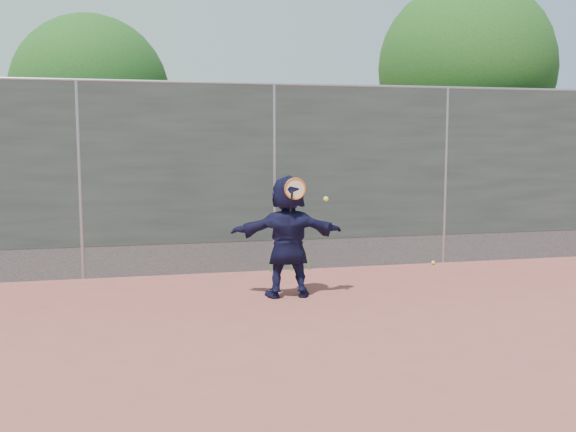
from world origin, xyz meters
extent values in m
plane|color=#9E4C42|center=(0.00, 0.00, 0.00)|extent=(80.00, 80.00, 0.00)
imported|color=black|center=(-0.19, 1.70, 0.82)|extent=(1.56, 0.61, 1.65)
sphere|color=#C5EF35|center=(2.74, 3.35, 0.03)|extent=(0.07, 0.07, 0.07)
cube|color=#38423D|center=(0.00, 3.50, 1.75)|extent=(20.00, 0.04, 2.50)
cube|color=slate|center=(0.00, 3.50, 0.25)|extent=(20.00, 0.03, 0.50)
cylinder|color=gray|center=(0.00, 3.50, 3.00)|extent=(20.00, 0.05, 0.05)
cylinder|color=gray|center=(-3.00, 3.50, 1.50)|extent=(0.06, 0.06, 3.00)
cylinder|color=gray|center=(0.00, 3.50, 1.50)|extent=(0.06, 0.06, 3.00)
cylinder|color=gray|center=(3.00, 3.50, 1.50)|extent=(0.06, 0.06, 3.00)
torus|color=#CC5813|center=(-0.14, 1.50, 1.48)|extent=(0.29, 0.04, 0.29)
cylinder|color=beige|center=(-0.14, 1.50, 1.48)|extent=(0.25, 0.02, 0.25)
cylinder|color=black|center=(-0.19, 1.52, 1.28)|extent=(0.03, 0.13, 0.33)
sphere|color=#C5EF35|center=(0.27, 1.47, 1.34)|extent=(0.07, 0.07, 0.07)
cylinder|color=#382314|center=(4.50, 5.70, 1.30)|extent=(0.28, 0.28, 2.60)
sphere|color=#23561C|center=(4.50, 5.70, 3.59)|extent=(3.60, 3.60, 3.60)
sphere|color=#23561C|center=(5.22, 5.90, 3.23)|extent=(2.52, 2.52, 2.52)
cylinder|color=#382314|center=(-3.00, 6.50, 1.10)|extent=(0.28, 0.28, 2.20)
sphere|color=#23561C|center=(-3.00, 6.50, 3.03)|extent=(3.00, 3.00, 3.00)
sphere|color=#23561C|center=(-2.40, 6.70, 2.73)|extent=(2.10, 2.10, 2.10)
cone|color=#387226|center=(0.25, 3.38, 0.13)|extent=(0.03, 0.03, 0.26)
cone|color=#387226|center=(0.55, 3.40, 0.15)|extent=(0.03, 0.03, 0.30)
cone|color=#387226|center=(-0.10, 3.36, 0.11)|extent=(0.03, 0.03, 0.22)
camera|label=1|loc=(-2.11, -6.62, 2.08)|focal=40.00mm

